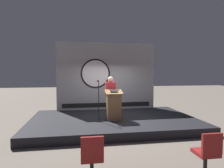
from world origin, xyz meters
The scene contains 8 objects.
ground_plane centered at (0.00, 0.00, 0.00)m, with size 40.00×40.00×0.00m, color #6B6056.
stage_platform centered at (0.00, 0.00, 0.15)m, with size 6.40×4.00×0.30m, color black.
banner_display centered at (-0.02, 1.85, 1.89)m, with size 4.74×0.12×3.20m.
podium centered at (-0.05, -0.35, 0.85)m, with size 0.64×0.50×1.14m.
speaker_person centered at (-0.09, 0.13, 1.13)m, with size 0.40×0.26×1.63m.
microphone_stand centered at (-0.63, -0.44, 0.84)m, with size 0.24×0.58×1.52m.
audience_chair_left centered at (-1.10, -3.86, 0.49)m, with size 0.44×0.45×0.89m.
audience_chair_right centered at (1.29, -4.05, 0.49)m, with size 0.44×0.45×0.89m.
Camera 1 is at (-1.34, -7.72, 2.13)m, focal length 32.11 mm.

